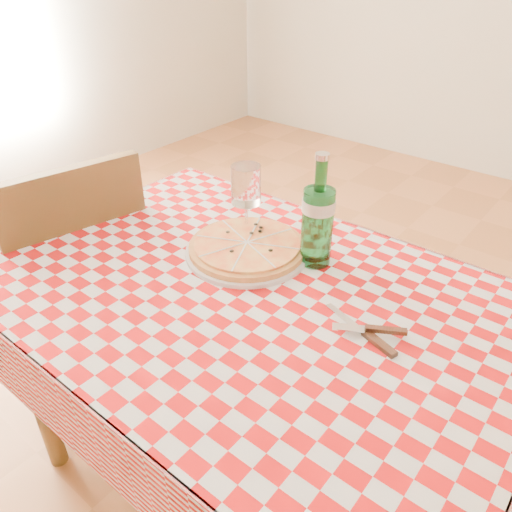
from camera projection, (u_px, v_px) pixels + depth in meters
The scene contains 7 objects.
dining_table at pixel (247, 322), 1.25m from camera, with size 1.20×0.80×0.75m.
tablecloth at pixel (247, 292), 1.20m from camera, with size 1.30×0.90×0.01m, color #9E090A.
chair_far at pixel (78, 273), 1.64m from camera, with size 0.51×0.51×0.94m.
pizza_plate at pixel (247, 246), 1.32m from camera, with size 0.33×0.33×0.04m, color #C28940, non-canonical shape.
water_bottle at pixel (318, 211), 1.22m from camera, with size 0.08×0.08×0.30m, color #186025, non-canonical shape.
wine_glass at pixel (246, 202), 1.37m from camera, with size 0.08×0.08×0.21m, color silver, non-canonical shape.
cutlery at pixel (365, 330), 1.06m from camera, with size 0.22×0.18×0.02m, color silver, non-canonical shape.
Camera 1 is at (0.62, -0.73, 1.47)m, focal length 35.00 mm.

